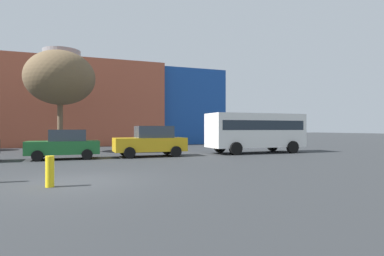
# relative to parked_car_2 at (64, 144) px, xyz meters

# --- Properties ---
(ground_plane) EXTENTS (200.00, 200.00, 0.00)m
(ground_plane) POSITION_rel_parked_car_2_xyz_m (0.57, -8.16, -0.81)
(ground_plane) COLOR #2D3033
(building_backdrop) EXTENTS (34.44, 13.96, 10.41)m
(building_backdrop) POSITION_rel_parked_car_2_xyz_m (-0.75, 19.19, 3.40)
(building_backdrop) COLOR #B2563D
(building_backdrop) RESTS_ON ground_plane
(parked_car_2) EXTENTS (3.78, 1.86, 1.64)m
(parked_car_2) POSITION_rel_parked_car_2_xyz_m (0.00, 0.00, 0.00)
(parked_car_2) COLOR #1E662D
(parked_car_2) RESTS_ON ground_plane
(parked_car_3) EXTENTS (4.27, 2.09, 1.85)m
(parked_car_3) POSITION_rel_parked_car_2_xyz_m (4.88, 0.00, 0.11)
(parked_car_3) COLOR gold
(parked_car_3) RESTS_ON ground_plane
(white_bus) EXTENTS (6.80, 2.62, 2.72)m
(white_bus) POSITION_rel_parked_car_2_xyz_m (12.35, 0.14, 0.81)
(white_bus) COLOR white
(white_bus) RESTS_ON ground_plane
(bare_tree_2) EXTENTS (4.85, 4.85, 7.27)m
(bare_tree_2) POSITION_rel_parked_car_2_xyz_m (-0.42, 5.59, 4.50)
(bare_tree_2) COLOR brown
(bare_tree_2) RESTS_ON ground_plane
(bollard_yellow_1) EXTENTS (0.24, 0.24, 0.90)m
(bollard_yellow_1) POSITION_rel_parked_car_2_xyz_m (-0.18, -8.84, -0.36)
(bollard_yellow_1) COLOR yellow
(bollard_yellow_1) RESTS_ON ground_plane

